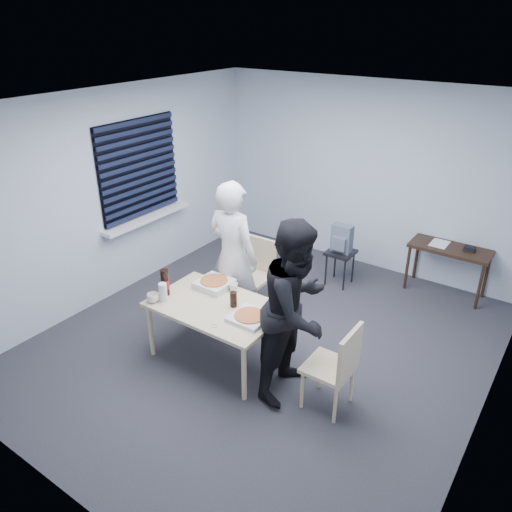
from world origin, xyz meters
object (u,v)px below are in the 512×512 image
Objects in this scene: stool at (340,259)px; dining_table at (217,310)px; person_black at (297,310)px; side_table at (450,253)px; chair_right at (338,364)px; soda_bottle at (165,283)px; mug_a at (153,298)px; person_white at (233,257)px; chair_far at (257,269)px; mug_b at (233,287)px; backpack at (342,239)px.

dining_table is at bearing -98.49° from stool.
person_black is 2.81m from side_table.
chair_right is 3.07× the size of soda_bottle.
mug_a is (-0.90, -2.54, 0.33)m from stool.
person_white and person_black have the same top height.
chair_right is 2.43m from stool.
chair_far is 1.98m from chair_right.
chair_right is 1.45m from mug_b.
dining_table is at bearing 94.49° from person_black.
mug_b reaches higher than stool.
chair_right reaches higher than dining_table.
mug_b reaches higher than dining_table.
mug_a is (-2.15, -3.11, 0.12)m from side_table.
chair_right is at bearing -64.58° from stool.
mug_a is (-0.30, -1.44, 0.19)m from chair_far.
person_white is 17.70× the size of mug_b.
dining_table is 2.23m from backpack.
soda_bottle is (-0.90, -2.34, 0.13)m from backpack.
side_table is 3.63m from soda_bottle.
soda_bottle is at bearing 90.00° from mug_a.
side_table is at bearing 85.78° from chair_right.
person_black is 1.79× the size of side_table.
person_black is (0.90, 0.07, 0.29)m from dining_table.
soda_bottle reaches higher than mug_b.
chair_right is 0.90× the size of side_table.
dining_table is at bearing -179.09° from chair_right.
side_table is at bearing 41.94° from chair_far.
person_black is at bearing 15.06° from mug_a.
backpack is at bearing -155.19° from side_table.
person_white is at bearing 112.14° from dining_table.
person_black reaches higher than mug_a.
person_white is at bearing 64.75° from person_black.
mug_a is at bearing -113.94° from backpack.
chair_far is 1.32m from soda_bottle.
soda_bottle is (-1.94, -0.16, 0.28)m from chair_right.
chair_far is at bearing -87.15° from person_white.
chair_far is 1.48m from mug_a.
chair_far is (-0.27, 1.12, -0.08)m from dining_table.
person_black is 14.39× the size of mug_a.
chair_far is at bearing 146.40° from chair_right.
soda_bottle reaches higher than chair_right.
chair_far is 1.26m from stool.
person_white is 14.39× the size of mug_a.
dining_table is 1.15m from chair_far.
mug_b is (-1.40, 0.30, 0.19)m from chair_right.
mug_a is 1.23× the size of mug_b.
chair_right reaches higher than mug_a.
backpack is 1.91m from mug_b.
backpack is at bearing 60.90° from chair_far.
person_white is 6.11× the size of soda_bottle.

